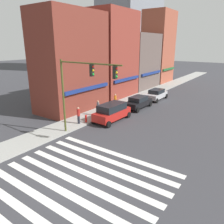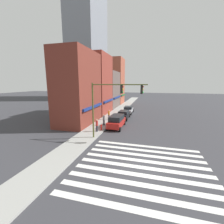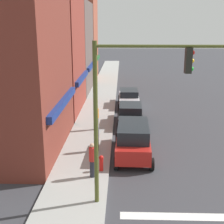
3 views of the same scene
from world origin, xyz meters
name	(u,v)px [view 2 (image 2 of 3)]	position (x,y,z in m)	size (l,w,h in m)	color
ground_plane	(142,168)	(0.00, 0.00, 0.00)	(200.00, 200.00, 0.00)	#38383D
sidewalk_left	(62,155)	(0.00, 7.50, 0.07)	(120.00, 3.00, 0.15)	#9E9E99
crosswalk_stripes	(142,167)	(0.00, 0.00, 0.00)	(9.26, 10.80, 0.01)	silver
storefront_row	(103,86)	(24.00, 11.50, 6.23)	(33.81, 5.30, 14.67)	maroon
tower_distant	(88,40)	(53.04, 27.81, 25.14)	(20.66, 11.61, 50.28)	gray
traffic_signal	(111,99)	(5.17, 4.11, 5.03)	(0.32, 6.47, 6.88)	#474C1E
suv_red	(117,121)	(10.49, 4.70, 1.03)	(4.75, 2.12, 1.94)	#B21E19
sedan_black	(124,115)	(16.46, 4.70, 0.84)	(4.44, 2.02, 1.59)	black
sedan_silver	(128,110)	(22.13, 4.70, 0.84)	(4.41, 2.02, 1.59)	#B7B7BC
pedestrian_grey_coat	(104,120)	(10.72, 6.85, 1.07)	(0.32, 0.32, 1.77)	#23232D
pedestrian_red_jacket	(97,125)	(7.41, 6.80, 1.07)	(0.32, 0.32, 1.77)	#23232D
pedestrian_orange_vest	(109,115)	(14.71, 7.17, 1.07)	(0.32, 0.32, 1.77)	#23232D
fire_hydrant	(101,127)	(8.10, 6.40, 0.61)	(0.24, 0.24, 0.84)	red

